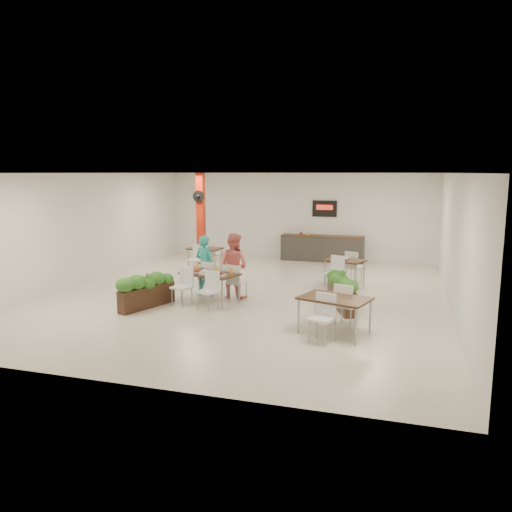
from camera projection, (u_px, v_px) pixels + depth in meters
The scene contains 12 objects.
ground at pixel (250, 295), 13.29m from camera, with size 12.00×12.00×0.00m, color beige.
room_shell at pixel (250, 219), 12.95m from camera, with size 10.10×12.10×3.22m.
red_column at pixel (201, 218), 17.45m from camera, with size 0.40×0.41×3.20m.
service_counter at pixel (322, 248), 18.26m from camera, with size 3.00×0.64×2.20m.
main_table at pixel (209, 277), 12.39m from camera, with size 1.63×1.90×0.92m.
diner_man at pixel (205, 266), 13.09m from camera, with size 0.58×0.38×1.60m, color teal.
diner_woman at pixel (234, 266), 12.85m from camera, with size 0.82×0.64×1.69m, color #ED7169.
planter_left at pixel (147, 288), 11.93m from camera, with size 0.82×1.62×0.87m.
planter_right at pixel (342, 289), 11.82m from camera, with size 0.92×1.69×0.93m.
side_table_a at pixel (205, 252), 16.48m from camera, with size 1.13×1.65×0.92m.
side_table_b at pixel (345, 264), 14.27m from camera, with size 1.25×1.66×0.92m.
side_table_c at pixel (335, 303), 9.97m from camera, with size 1.54×1.67×0.92m.
Camera 1 is at (3.90, -12.33, 3.21)m, focal length 35.00 mm.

